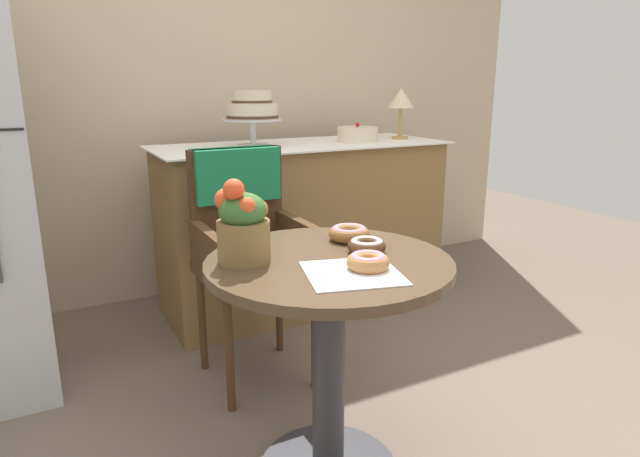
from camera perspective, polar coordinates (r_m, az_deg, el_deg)
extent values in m
cube|color=#C1AD8E|center=(3.25, -15.64, 16.84)|extent=(4.80, 0.10, 2.70)
cylinder|color=#4C3826|center=(1.59, 0.94, -3.72)|extent=(0.72, 0.72, 0.03)
cylinder|color=#333338|center=(1.74, 0.89, -15.03)|extent=(0.10, 0.10, 0.69)
cube|color=#472D19|center=(2.23, -6.77, -4.54)|extent=(0.42, 0.42, 0.04)
cube|color=#472D19|center=(2.34, -8.66, 2.70)|extent=(0.40, 0.04, 0.46)
cube|color=#472D19|center=(2.14, -11.61, -2.45)|extent=(0.04, 0.38, 0.18)
cube|color=#472D19|center=(2.27, -2.39, -1.15)|extent=(0.04, 0.38, 0.18)
cube|color=#197247|center=(2.32, -8.78, 5.60)|extent=(0.36, 0.11, 0.22)
cylinder|color=#472D19|center=(2.12, -9.39, -13.02)|extent=(0.03, 0.03, 0.45)
cylinder|color=#472D19|center=(2.25, -0.51, -11.16)|extent=(0.03, 0.03, 0.45)
cylinder|color=#472D19|center=(2.43, -12.16, -9.36)|extent=(0.03, 0.03, 0.45)
cylinder|color=#472D19|center=(2.54, -4.28, -7.97)|extent=(0.03, 0.03, 0.45)
cube|color=white|center=(1.47, 3.41, -4.67)|extent=(0.30, 0.30, 0.00)
torus|color=#4C2D19|center=(1.64, 4.92, -1.88)|extent=(0.12, 0.12, 0.04)
torus|color=white|center=(1.64, 4.93, -1.50)|extent=(0.10, 0.10, 0.02)
torus|color=#AD7542|center=(1.49, 5.02, -3.53)|extent=(0.12, 0.12, 0.04)
torus|color=pink|center=(1.49, 5.03, -3.09)|extent=(0.10, 0.10, 0.02)
torus|color=#936033|center=(1.77, 3.04, -0.54)|extent=(0.13, 0.13, 0.04)
torus|color=pink|center=(1.77, 3.04, -0.16)|extent=(0.11, 0.11, 0.02)
cylinder|color=brown|center=(1.56, -7.94, -1.33)|extent=(0.15, 0.15, 0.12)
ellipsoid|color=#38662D|center=(1.54, -8.06, 1.89)|extent=(0.14, 0.14, 0.10)
sphere|color=#E54C23|center=(1.55, -6.40, 2.03)|extent=(0.05, 0.05, 0.05)
sphere|color=#E54C23|center=(1.57, -7.40, 2.36)|extent=(0.06, 0.06, 0.06)
sphere|color=#E54C23|center=(1.57, -8.75, 3.61)|extent=(0.05, 0.05, 0.05)
sphere|color=#E54C23|center=(1.54, -9.78, 2.96)|extent=(0.06, 0.06, 0.06)
sphere|color=#E54C23|center=(1.50, -8.98, 4.04)|extent=(0.06, 0.06, 0.06)
sphere|color=#E54C23|center=(1.49, -7.61, 2.33)|extent=(0.05, 0.05, 0.05)
sphere|color=#E54C23|center=(1.53, -7.07, 1.88)|extent=(0.04, 0.04, 0.04)
cube|color=olive|center=(3.01, -1.83, 0.26)|extent=(1.50, 0.56, 0.90)
cube|color=white|center=(2.93, -1.90, 8.73)|extent=(1.56, 0.62, 0.01)
cylinder|color=silver|center=(2.82, -6.95, 8.57)|extent=(0.16, 0.16, 0.01)
cylinder|color=silver|center=(2.81, -7.00, 9.89)|extent=(0.03, 0.03, 0.12)
cylinder|color=silver|center=(2.81, -7.04, 11.19)|extent=(0.30, 0.30, 0.01)
cylinder|color=beige|center=(2.81, -7.06, 12.03)|extent=(0.26, 0.25, 0.08)
cylinder|color=#4C2D1E|center=(2.81, -7.05, 11.50)|extent=(0.26, 0.26, 0.01)
cylinder|color=beige|center=(2.80, -7.11, 13.45)|extent=(0.20, 0.20, 0.06)
cylinder|color=#4C2D1E|center=(2.81, -7.10, 12.99)|extent=(0.20, 0.20, 0.01)
cylinder|color=beige|center=(3.03, 3.92, 9.76)|extent=(0.22, 0.22, 0.08)
sphere|color=red|center=(3.03, 3.94, 10.74)|extent=(0.02, 0.02, 0.02)
cylinder|color=#B28C47|center=(3.22, 8.29, 9.35)|extent=(0.09, 0.09, 0.01)
cylinder|color=#B28C47|center=(3.21, 8.35, 10.90)|extent=(0.02, 0.02, 0.16)
cone|color=beige|center=(3.21, 8.45, 13.31)|extent=(0.15, 0.15, 0.11)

